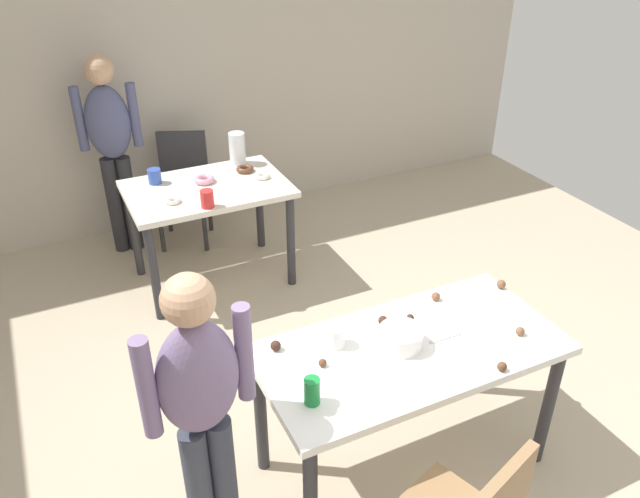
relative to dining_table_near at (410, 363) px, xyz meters
The scene contains 26 objects.
ground_plane 0.66m from the dining_table_near, 166.63° to the right, with size 6.40×6.40×0.00m, color tan.
wall_back 3.25m from the dining_table_near, 91.40° to the left, with size 6.40×0.10×2.60m, color #BCB2A3.
dining_table_near is the anchor object (origin of this frame).
dining_table_far 2.09m from the dining_table_near, 98.87° to the left, with size 1.09×0.74×0.75m.
chair_far_table 2.80m from the dining_table_near, 96.51° to the left, with size 0.53×0.53×0.87m.
person_girl_near 1.00m from the dining_table_near, behind, with size 0.45×0.23×1.42m.
person_adult_far 2.92m from the dining_table_near, 106.12° to the left, with size 0.45×0.26×1.53m.
mixing_bowl 0.15m from the dining_table_near, 142.58° to the left, with size 0.20×0.20×0.09m, color white.
soda_can 0.59m from the dining_table_near, 167.36° to the right, with size 0.07×0.07×0.12m, color #198438.
fork_near 0.20m from the dining_table_near, ahead, with size 0.17×0.02×0.01m, color silver.
cup_near_0 0.37m from the dining_table_near, 152.11° to the left, with size 0.09×0.09×0.10m, color white.
cake_ball_0 0.62m from the dining_table_near, 156.37° to the left, with size 0.05×0.05×0.05m, color #3D2319.
cake_ball_1 0.44m from the dining_table_near, behind, with size 0.04×0.04×0.04m, color brown.
cake_ball_2 0.42m from the dining_table_near, 49.35° to the right, with size 0.04×0.04×0.04m, color brown.
cake_ball_3 0.71m from the dining_table_near, 16.41° to the left, with size 0.05×0.05×0.05m, color brown.
cake_ball_4 0.42m from the dining_table_near, 39.64° to the left, with size 0.04×0.04×0.04m, color brown.
cake_ball_5 0.53m from the dining_table_near, 16.43° to the right, with size 0.04×0.04×0.04m, color brown.
cake_ball_6 0.23m from the dining_table_near, 58.90° to the left, with size 0.04×0.04×0.04m, color #3D2319.
cake_ball_7 0.23m from the dining_table_near, 99.20° to the left, with size 0.05×0.05×0.05m, color #3D2319.
pitcher_far 2.36m from the dining_table_near, 89.84° to the left, with size 0.12×0.12×0.24m, color white.
cup_far_0 1.81m from the dining_table_near, 103.10° to the left, with size 0.09×0.09×0.12m, color red.
cup_far_1 2.36m from the dining_table_near, 105.43° to the left, with size 0.09×0.09×0.10m, color #3351B2.
donut_far_0 2.01m from the dining_table_near, 107.27° to the left, with size 0.10×0.10×0.03m, color white.
donut_far_1 2.16m from the dining_table_near, 98.43° to the left, with size 0.14×0.14×0.04m, color pink.
donut_far_2 2.03m from the dining_table_near, 88.00° to the left, with size 0.11×0.11×0.03m, color white.
donut_far_3 2.19m from the dining_table_near, 89.96° to the left, with size 0.13×0.13×0.04m, color brown.
Camera 1 is at (-1.27, -1.81, 2.58)m, focal length 35.53 mm.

